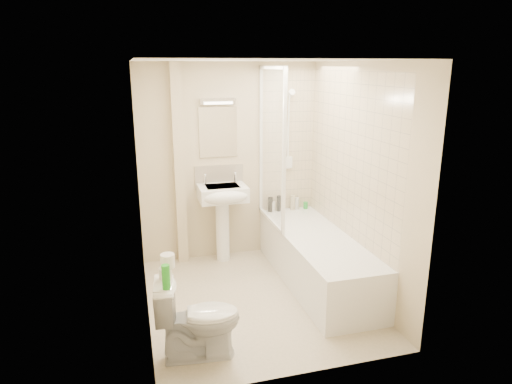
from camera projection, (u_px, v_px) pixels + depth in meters
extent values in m
plane|color=beige|center=(256.00, 299.00, 4.77)|extent=(2.50, 2.50, 0.00)
cube|color=beige|center=(229.00, 163.00, 5.60)|extent=(2.20, 0.02, 2.40)
cube|color=beige|center=(141.00, 197.00, 4.16)|extent=(0.02, 2.50, 2.40)
cube|color=beige|center=(359.00, 181.00, 4.72)|extent=(0.02, 2.50, 2.40)
cube|color=white|center=(257.00, 60.00, 4.12)|extent=(2.20, 2.50, 0.02)
cube|color=beige|center=(288.00, 142.00, 5.72)|extent=(0.70, 0.01, 1.75)
cube|color=beige|center=(350.00, 156.00, 4.85)|extent=(0.01, 2.10, 1.75)
cube|color=beige|center=(179.00, 166.00, 5.39)|extent=(0.12, 0.12, 2.40)
cube|color=beige|center=(219.00, 177.00, 5.60)|extent=(0.60, 0.02, 0.30)
cube|color=white|center=(218.00, 132.00, 5.45)|extent=(0.46, 0.01, 0.60)
cube|color=silver|center=(218.00, 101.00, 5.33)|extent=(0.42, 0.07, 0.07)
cube|color=white|center=(317.00, 259.00, 5.07)|extent=(0.70, 2.10, 0.55)
cube|color=white|center=(317.00, 241.00, 5.01)|extent=(0.56, 1.96, 0.05)
cube|color=white|center=(271.00, 147.00, 5.22)|extent=(0.01, 0.90, 1.80)
cube|color=white|center=(261.00, 141.00, 5.62)|extent=(0.04, 0.04, 1.80)
cube|color=white|center=(284.00, 154.00, 4.80)|extent=(0.04, 0.04, 1.80)
cube|color=white|center=(272.00, 68.00, 4.98)|extent=(0.04, 0.90, 0.04)
cube|color=white|center=(271.00, 220.00, 5.46)|extent=(0.04, 0.90, 0.03)
cylinder|color=white|center=(288.00, 132.00, 5.67)|extent=(0.02, 0.02, 0.90)
cylinder|color=white|center=(288.00, 168.00, 5.79)|extent=(0.05, 0.05, 0.02)
cylinder|color=white|center=(289.00, 95.00, 5.55)|extent=(0.05, 0.05, 0.02)
cylinder|color=white|center=(291.00, 93.00, 5.48)|extent=(0.08, 0.11, 0.11)
cube|color=white|center=(288.00, 162.00, 5.77)|extent=(0.10, 0.05, 0.14)
cylinder|color=white|center=(288.00, 129.00, 5.63)|extent=(0.01, 0.13, 0.84)
cylinder|color=white|center=(223.00, 231.00, 5.63)|extent=(0.16, 0.16, 0.77)
cube|color=white|center=(222.00, 193.00, 5.47)|extent=(0.57, 0.44, 0.18)
ellipsoid|color=white|center=(225.00, 197.00, 5.31)|extent=(0.57, 0.24, 0.18)
cube|color=silver|center=(222.00, 188.00, 5.45)|extent=(0.39, 0.29, 0.04)
cylinder|color=white|center=(205.00, 180.00, 5.48)|extent=(0.03, 0.03, 0.10)
cylinder|color=white|center=(235.00, 178.00, 5.58)|extent=(0.03, 0.03, 0.10)
sphere|color=white|center=(205.00, 175.00, 5.47)|extent=(0.04, 0.04, 0.04)
sphere|color=white|center=(235.00, 173.00, 5.56)|extent=(0.04, 0.04, 0.04)
cylinder|color=black|center=(270.00, 205.00, 5.80)|extent=(0.06, 0.06, 0.19)
cylinder|color=white|center=(273.00, 207.00, 5.81)|extent=(0.06, 0.06, 0.13)
cylinder|color=black|center=(279.00, 203.00, 5.83)|extent=(0.05, 0.05, 0.20)
cylinder|color=beige|center=(293.00, 202.00, 5.87)|extent=(0.06, 0.06, 0.19)
cylinder|color=silver|center=(297.00, 203.00, 5.89)|extent=(0.05, 0.05, 0.16)
cylinder|color=green|center=(306.00, 205.00, 5.94)|extent=(0.06, 0.06, 0.09)
imported|color=white|center=(198.00, 318.00, 3.75)|extent=(0.52, 0.76, 0.70)
cylinder|color=white|center=(165.00, 273.00, 3.66)|extent=(0.10, 0.10, 0.09)
cylinder|color=white|center=(168.00, 261.00, 3.65)|extent=(0.11, 0.11, 0.11)
cylinder|color=green|center=(166.00, 277.00, 3.48)|extent=(0.06, 0.06, 0.20)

